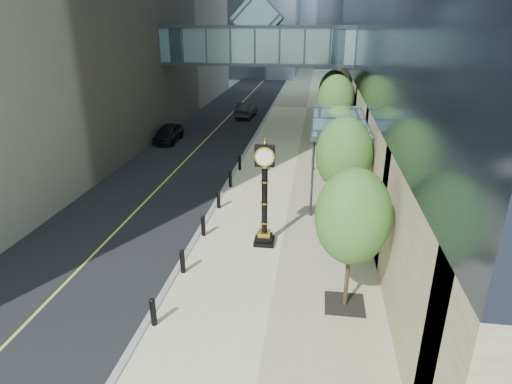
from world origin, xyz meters
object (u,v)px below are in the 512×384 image
at_px(street_clock, 265,201).
at_px(car_far, 246,110).
at_px(pedestrian, 326,182).
at_px(car_near, 168,133).

bearing_deg(street_clock, car_far, 99.75).
distance_m(street_clock, car_far, 27.66).
height_order(pedestrian, car_far, pedestrian).
distance_m(car_near, car_far, 11.68).
distance_m(pedestrian, car_far, 22.45).
xyz_separation_m(pedestrian, car_far, (-8.09, 20.94, -0.12)).
relative_size(street_clock, car_far, 1.07).
bearing_deg(car_far, car_near, 68.66).
distance_m(street_clock, car_near, 19.38).
distance_m(pedestrian, car_near, 16.50).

